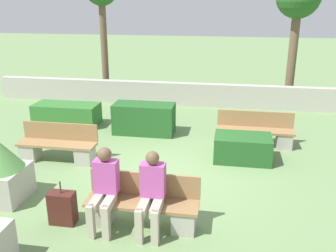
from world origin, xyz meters
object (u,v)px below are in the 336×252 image
person_seated_man (151,190)px  person_seated_woman (104,185)px  bench_front (142,207)px  bench_left_side (58,147)px  suitcase (62,208)px  tree_center_left (298,1)px  bench_right_side (255,133)px

person_seated_man → person_seated_woman: (-0.75, 0.00, 0.01)m
bench_front → bench_left_side: (-2.46, 2.16, -0.00)m
suitcase → tree_center_left: bearing=61.5°
bench_left_side → tree_center_left: tree_center_left is taller
bench_left_side → person_seated_woman: 3.00m
person_seated_woman → bench_front: bearing=13.4°
bench_right_side → suitcase: (-3.24, -4.01, -0.04)m
bench_right_side → person_seated_woman: 4.72m
suitcase → person_seated_woman: bearing=2.9°
bench_front → bench_left_side: bearing=138.7°
bench_left_side → person_seated_woman: size_ratio=1.34×
person_seated_woman → suitcase: bearing=-177.1°
bench_front → person_seated_man: bearing=-37.1°
bench_right_side → tree_center_left: 5.63m
bench_right_side → tree_center_left: size_ratio=0.44×
bench_front → suitcase: 1.30m
suitcase → person_seated_man: bearing=1.4°
bench_front → person_seated_woman: 0.72m
bench_front → person_seated_woman: (-0.57, -0.14, 0.41)m
bench_front → suitcase: (-1.29, -0.17, -0.04)m
person_seated_man → suitcase: 1.53m
person_seated_woman → tree_center_left: 9.71m
person_seated_man → suitcase: person_seated_man is taller
suitcase → bench_left_side: bearing=116.7°
bench_left_side → person_seated_man: person_seated_man is taller
bench_right_side → person_seated_woman: size_ratio=1.42×
suitcase → bench_front: bearing=7.7°
bench_left_side → person_seated_man: 3.53m
person_seated_man → tree_center_left: (3.15, 8.47, 2.69)m
person_seated_woman → person_seated_man: bearing=-0.1°
person_seated_man → person_seated_woman: bearing=179.9°
bench_left_side → bench_right_side: size_ratio=0.94×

